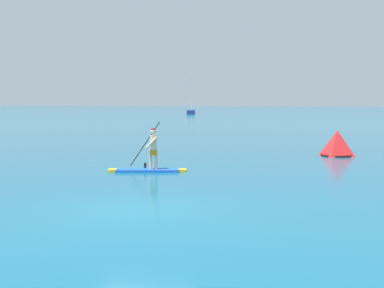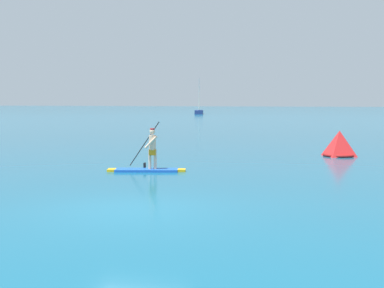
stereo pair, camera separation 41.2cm
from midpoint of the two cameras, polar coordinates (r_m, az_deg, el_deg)
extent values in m
plane|color=#145B7A|center=(12.63, -7.08, -7.37)|extent=(440.00, 440.00, 0.00)
cube|color=blue|center=(19.34, -5.63, -2.95)|extent=(2.46, 1.31, 0.09)
cube|color=yellow|center=(19.51, -9.52, -2.92)|extent=(0.42, 0.55, 0.09)
cube|color=yellow|center=(19.26, -1.68, -2.96)|extent=(0.40, 0.48, 0.09)
cylinder|color=beige|center=(19.27, -5.26, -1.74)|extent=(0.11, 0.11, 0.73)
cylinder|color=beige|center=(19.26, -4.66, -1.74)|extent=(0.11, 0.11, 0.73)
cube|color=orange|center=(19.23, -4.97, -0.93)|extent=(0.31, 0.28, 0.22)
cylinder|color=beige|center=(19.20, -4.98, 0.17)|extent=(0.26, 0.26, 0.56)
sphere|color=beige|center=(19.17, -4.99, 1.40)|extent=(0.21, 0.21, 0.21)
cylinder|color=red|center=(19.17, -4.99, 1.68)|extent=(0.18, 0.18, 0.06)
cylinder|color=beige|center=(19.05, -5.16, 0.17)|extent=(0.46, 0.21, 0.49)
cylinder|color=beige|center=(19.36, -5.09, 0.24)|extent=(0.46, 0.21, 0.49)
cylinder|color=black|center=(19.68, -5.88, 0.02)|extent=(1.13, 0.37, 1.72)
cube|color=black|center=(19.78, -5.86, -2.58)|extent=(0.13, 0.21, 0.32)
pyramid|color=red|center=(25.54, 15.52, 0.10)|extent=(1.62, 1.62, 1.24)
torus|color=maroon|center=(25.59, 15.49, -1.15)|extent=(1.54, 1.54, 0.12)
cube|color=navy|center=(101.77, -0.23, 3.61)|extent=(2.85, 5.79, 0.78)
cylinder|color=#B2B2B7|center=(101.75, -0.23, 5.64)|extent=(0.12, 0.12, 6.44)
pyramid|color=beige|center=(101.75, -0.23, 5.39)|extent=(0.82, 2.42, 5.36)
camera|label=1|loc=(0.21, -90.56, -0.05)|focal=47.54mm
camera|label=2|loc=(0.21, 89.44, 0.05)|focal=47.54mm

